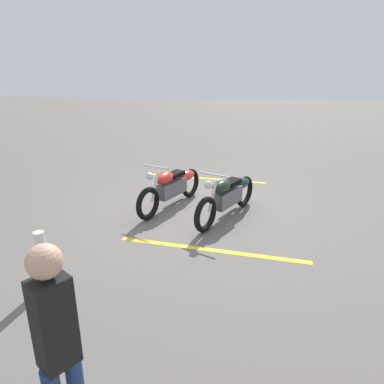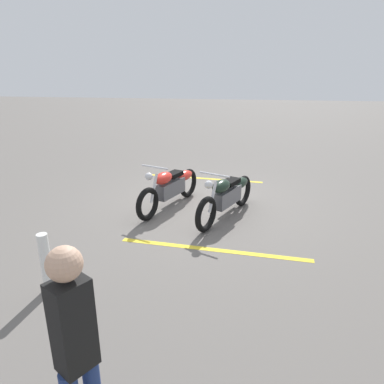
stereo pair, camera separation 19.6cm
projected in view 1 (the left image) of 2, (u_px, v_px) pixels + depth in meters
ground_plane at (201, 204)px, 7.77m from camera, size 60.00×60.00×0.00m
motorcycle_bright_foreground at (172, 186)px, 7.49m from camera, size 2.13×0.92×1.04m
motorcycle_dark_foreground at (228, 195)px, 6.96m from camera, size 2.09×0.99×1.04m
bystander_secondary at (58, 347)px, 2.42m from camera, size 0.32×0.30×1.79m
bollard_post at (43, 260)px, 4.66m from camera, size 0.14×0.14×0.83m
parking_stripe_near at (207, 178)px, 9.59m from camera, size 0.34×3.20×0.01m
parking_stripe_mid at (211, 250)px, 5.77m from camera, size 0.34×3.20×0.01m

